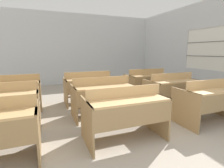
# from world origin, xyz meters

# --- Properties ---
(wall_back) EXTENTS (7.21, 0.06, 2.92)m
(wall_back) POSITION_xyz_m (0.00, 6.64, 1.46)
(wall_back) COLOR silver
(wall_back) RESTS_ON ground_plane
(wall_right_with_window) EXTENTS (0.06, 6.61, 2.92)m
(wall_right_with_window) POSITION_xyz_m (3.58, 3.32, 1.46)
(wall_right_with_window) COLOR silver
(wall_right_with_window) RESTS_ON ground_plane
(bench_front_center) EXTENTS (1.22, 0.71, 0.85)m
(bench_front_center) POSITION_xyz_m (-0.08, 1.35, 0.46)
(bench_front_center) COLOR #96774D
(bench_front_center) RESTS_ON ground_plane
(bench_front_right) EXTENTS (1.22, 0.71, 0.85)m
(bench_front_right) POSITION_xyz_m (1.72, 1.35, 0.46)
(bench_front_right) COLOR #97784E
(bench_front_right) RESTS_ON ground_plane
(bench_second_left) EXTENTS (1.22, 0.71, 0.85)m
(bench_second_left) POSITION_xyz_m (-1.92, 2.44, 0.46)
(bench_second_left) COLOR #98794F
(bench_second_left) RESTS_ON ground_plane
(bench_second_center) EXTENTS (1.22, 0.71, 0.85)m
(bench_second_center) POSITION_xyz_m (-0.08, 2.43, 0.46)
(bench_second_center) COLOR #95764C
(bench_second_center) RESTS_ON ground_plane
(bench_second_right) EXTENTS (1.22, 0.71, 0.85)m
(bench_second_right) POSITION_xyz_m (1.71, 2.41, 0.46)
(bench_second_right) COLOR #997B51
(bench_second_right) RESTS_ON ground_plane
(bench_third_left) EXTENTS (1.22, 0.71, 0.85)m
(bench_third_left) POSITION_xyz_m (-1.90, 3.50, 0.46)
(bench_third_left) COLOR olive
(bench_third_left) RESTS_ON ground_plane
(bench_third_center) EXTENTS (1.22, 0.71, 0.85)m
(bench_third_center) POSITION_xyz_m (-0.12, 3.48, 0.46)
(bench_third_center) COLOR #95774D
(bench_third_center) RESTS_ON ground_plane
(bench_third_right) EXTENTS (1.22, 0.71, 0.85)m
(bench_third_right) POSITION_xyz_m (1.71, 3.51, 0.46)
(bench_third_right) COLOR #93744A
(bench_third_right) RESTS_ON ground_plane
(wastepaper_bin) EXTENTS (0.25, 0.25, 0.30)m
(wastepaper_bin) POSITION_xyz_m (3.28, 4.27, 0.15)
(wastepaper_bin) COLOR #474C51
(wastepaper_bin) RESTS_ON ground_plane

